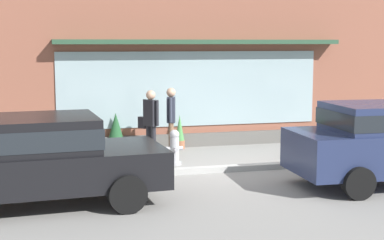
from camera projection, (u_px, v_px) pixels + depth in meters
The scene contains 11 objects.
ground_plane at pixel (235, 169), 13.06m from camera, with size 60.00×60.00×0.00m, color gray.
curb_strip at pixel (238, 168), 12.86m from camera, with size 14.00×0.24×0.12m, color #B2B2AD.
storefront at pixel (198, 61), 15.81m from camera, with size 14.00×0.81×4.72m.
fire_hydrant at pixel (174, 148), 13.46m from camera, with size 0.40×0.36×0.81m.
pedestrian_with_handbag at pixel (150, 119), 13.92m from camera, with size 0.44×0.59×1.68m.
pedestrian_passerby at pixel (171, 116), 14.45m from camera, with size 0.27×0.44×1.70m.
parked_car_black at pixel (35, 155), 10.00m from camera, with size 4.35×2.28×1.55m.
potted_plant_trailing_edge at pixel (116, 133), 15.15m from camera, with size 0.44×0.44×0.99m.
potted_plant_near_hydrant at pixel (180, 133), 15.47m from camera, with size 0.27×0.27×0.90m.
potted_plant_corner_tall at pixel (351, 122), 16.81m from camera, with size 0.41×0.41×1.12m.
potted_plant_by_entrance at pixel (87, 139), 14.59m from camera, with size 0.35×0.35×0.84m.
Camera 1 is at (-4.17, -12.14, 2.81)m, focal length 54.63 mm.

